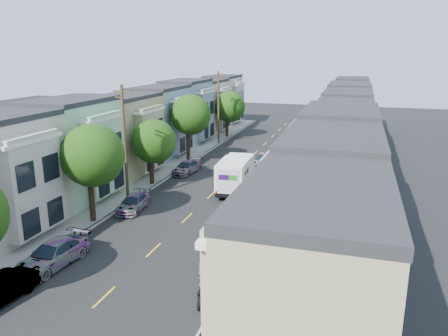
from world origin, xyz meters
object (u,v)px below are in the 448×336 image
(tree_d, at_px, (190,115))
(parked_right_c, at_px, (287,160))
(parked_left_d, at_px, (187,167))
(parked_right_b, at_px, (247,218))
(tree_far_r, at_px, (316,117))
(utility_pole_far, at_px, (218,108))
(parked_left_c, at_px, (133,203))
(parked_left_b, at_px, (53,255))
(parked_right_a, at_px, (224,250))
(lead_sedan, at_px, (263,160))
(tree_e, at_px, (229,107))
(tree_b, at_px, (92,156))
(motorcycle, at_px, (202,293))
(tree_c, at_px, (153,142))
(utility_pole_near, at_px, (125,145))
(fedex_truck, at_px, (235,173))
(parked_right_d, at_px, (297,145))

(tree_d, distance_m, parked_right_c, 12.36)
(parked_left_d, bearing_deg, parked_right_b, -45.90)
(tree_far_r, distance_m, utility_pole_far, 13.54)
(parked_right_b, bearing_deg, parked_left_c, 178.43)
(parked_left_b, xyz_separation_m, parked_right_a, (9.80, 3.61, -0.01))
(lead_sedan, xyz_separation_m, parked_left_b, (-7.25, -27.41, 0.03))
(parked_left_b, relative_size, parked_right_c, 1.19)
(tree_e, height_order, parked_right_b, tree_e)
(tree_b, bearing_deg, motorcycle, -34.62)
(parked_right_c, height_order, motorcycle, parked_right_c)
(tree_c, xyz_separation_m, utility_pole_far, (0.00, 20.69, 0.78))
(utility_pole_far, relative_size, parked_right_c, 2.39)
(utility_pole_near, height_order, fedex_truck, utility_pole_near)
(parked_right_a, bearing_deg, utility_pole_near, 140.83)
(tree_b, relative_size, tree_d, 0.96)
(tree_b, relative_size, parked_left_c, 1.83)
(tree_e, bearing_deg, parked_left_c, -87.55)
(tree_d, relative_size, motorcycle, 3.54)
(parked_left_d, xyz_separation_m, parked_right_c, (9.80, 6.51, 0.05))
(lead_sedan, bearing_deg, tree_b, -109.67)
(tree_e, bearing_deg, lead_sedan, -60.85)
(tree_e, bearing_deg, parked_left_b, -88.13)
(tree_c, xyz_separation_m, parked_left_b, (1.40, -17.08, -3.63))
(tree_b, height_order, tree_c, tree_b)
(tree_c, relative_size, motorcycle, 2.89)
(tree_d, xyz_separation_m, motorcycle, (11.45, -27.83, -5.15))
(utility_pole_near, relative_size, lead_sedan, 2.11)
(motorcycle, bearing_deg, fedex_truck, 89.96)
(utility_pole_far, distance_m, parked_left_b, 38.04)
(parked_left_d, relative_size, parked_right_c, 1.04)
(utility_pole_far, bearing_deg, tree_b, -90.00)
(tree_b, bearing_deg, tree_d, 90.00)
(tree_b, bearing_deg, parked_right_c, 62.64)
(tree_b, bearing_deg, tree_c, 90.00)
(utility_pole_near, bearing_deg, tree_e, 90.00)
(tree_b, distance_m, tree_d, 19.93)
(lead_sedan, height_order, parked_left_d, lead_sedan)
(tree_b, height_order, parked_right_a, tree_b)
(parked_right_a, height_order, parked_right_b, parked_right_a)
(parked_left_d, height_order, parked_right_c, parked_right_c)
(fedex_truck, bearing_deg, parked_left_b, -114.34)
(utility_pole_far, bearing_deg, parked_left_d, -84.92)
(parked_left_b, xyz_separation_m, parked_right_b, (9.80, 9.74, -0.12))
(tree_far_r, height_order, utility_pole_far, utility_pole_far)
(utility_pole_near, xyz_separation_m, parked_right_d, (11.20, 25.44, -4.51))
(utility_pole_near, relative_size, parked_left_c, 2.39)
(tree_d, height_order, parked_right_d, tree_d)
(tree_b, relative_size, tree_far_r, 1.36)
(tree_b, height_order, parked_left_b, tree_b)
(utility_pole_far, xyz_separation_m, fedex_truck, (8.07, -20.13, -3.40))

